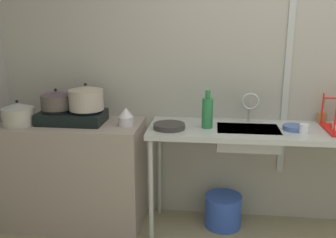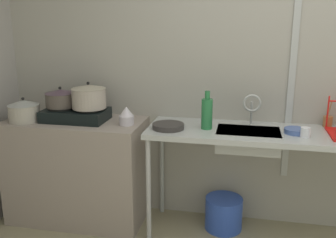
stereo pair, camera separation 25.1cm
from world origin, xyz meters
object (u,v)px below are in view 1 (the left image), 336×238
Objects in this scene: sink_basin at (248,138)px; cup_by_rack at (304,129)px; bucket_on_floor at (223,211)px; pot_on_right_burner at (86,98)px; utensil_jar at (322,117)px; faucet at (250,103)px; frying_pan at (169,126)px; stove at (72,116)px; percolator at (126,117)px; pot_on_left_burner at (56,100)px; small_bowl_on_drainboard at (293,128)px; pot_beside_stove at (18,114)px; bottle_by_sink at (207,112)px.

cup_by_rack is at bearing -12.11° from sink_basin.
bucket_on_floor is at bearing 164.46° from cup_by_rack.
utensil_jar is at bearing 6.68° from pot_on_right_burner.
faucet reaches higher than cup_by_rack.
pot_on_right_burner is 0.68m from frying_pan.
pot_on_right_burner is 1.33× the size of utensil_jar.
stove reaches higher than sink_basin.
frying_pan is at bearing -7.29° from percolator.
percolator is (0.56, -0.04, -0.11)m from pot_on_left_burner.
frying_pan is at bearing -161.68° from faucet.
stove is at bearing 179.62° from small_bowl_on_drainboard.
faucet is 1.21× the size of utensil_jar.
pot_on_left_burner is at bearing -177.37° from bucket_on_floor.
pot_beside_stove is 2.35m from utensil_jar.
bottle_by_sink is at bearing 3.58° from pot_beside_stove.
sink_basin is (0.92, 0.03, -0.14)m from percolator.
small_bowl_on_drainboard is (1.57, -0.01, -0.18)m from pot_on_right_burner.
pot_on_right_burner reaches higher than bucket_on_floor.
sink_basin is at bearing -0.31° from stove.
pot_beside_stove is (-0.51, -0.11, -0.11)m from pot_on_right_burner.
sink_basin is 1.61× the size of bottle_by_sink.
pot_beside_stove is at bearing -179.39° from cup_by_rack.
pot_on_left_burner is 1.19× the size of utensil_jar.
cup_by_rack is at bearing -3.16° from pot_on_right_burner.
percolator is 0.96m from faucet.
stove is at bearing 180.00° from pot_on_right_burner.
faucet is 1.60× the size of small_bowl_on_drainboard.
percolator is at bearing -6.48° from pot_on_right_burner.
pot_beside_stove is 0.54× the size of sink_basin.
sink_basin is at bearing 3.44° from pot_beside_stove.
pot_beside_stove is 0.83× the size of bucket_on_floor.
pot_beside_stove is 0.86× the size of bottle_by_sink.
bucket_on_floor is at bearing 3.21° from pot_on_right_burner.
stove is 0.40m from pot_beside_stove.
cup_by_rack is (1.62, -0.09, -0.17)m from pot_on_right_burner.
pot_on_right_burner is at bearing 0.00° from pot_on_left_burner.
bucket_on_floor is (1.59, 0.17, -0.82)m from pot_beside_stove.
faucet reaches higher than bucket_on_floor.
pot_on_left_burner is 1.71× the size of percolator.
utensil_jar reaches higher than sink_basin.
small_bowl_on_drainboard is at bearing -0.41° from pot_on_right_burner.
pot_beside_stove is at bearing -163.74° from stove.
percolator is (0.82, 0.08, -0.02)m from pot_beside_stove.
faucet is (1.50, 0.12, -0.01)m from pot_on_left_burner.
sink_basin is (1.75, 0.10, -0.16)m from pot_beside_stove.
frying_pan is at bearing -5.83° from stove.
pot_on_left_burner is 0.53× the size of sink_basin.
small_bowl_on_drainboard is at bearing 1.14° from percolator.
cup_by_rack is 0.95m from bucket_on_floor.
pot_on_right_burner is 1.26m from faucet.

